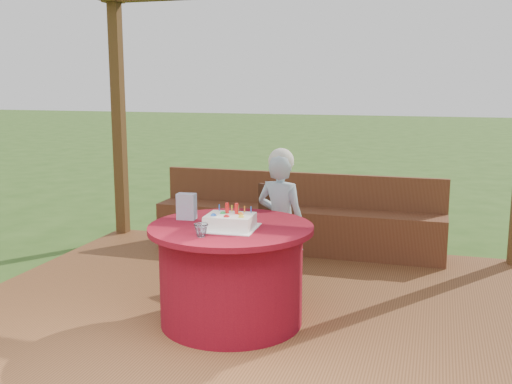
{
  "coord_description": "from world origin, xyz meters",
  "views": [
    {
      "loc": [
        1.36,
        -4.21,
        1.86
      ],
      "look_at": [
        0.0,
        0.25,
        1.0
      ],
      "focal_mm": 42.0,
      "sensor_mm": 36.0,
      "label": 1
    }
  ],
  "objects_px": {
    "chair": "(268,229)",
    "table": "(231,273)",
    "gift_bag": "(187,206)",
    "bench": "(297,226)",
    "drinking_glass": "(201,230)",
    "birthday_cake": "(230,221)",
    "elderly_woman": "(281,219)"
  },
  "relations": [
    {
      "from": "table",
      "to": "drinking_glass",
      "type": "height_order",
      "value": "drinking_glass"
    },
    {
      "from": "gift_bag",
      "to": "chair",
      "type": "bearing_deg",
      "value": 63.64
    },
    {
      "from": "table",
      "to": "gift_bag",
      "type": "relative_size",
      "value": 6.1
    },
    {
      "from": "bench",
      "to": "gift_bag",
      "type": "xyz_separation_m",
      "value": [
        -0.41,
        -1.9,
        0.56
      ]
    },
    {
      "from": "birthday_cake",
      "to": "gift_bag",
      "type": "xyz_separation_m",
      "value": [
        -0.41,
        0.18,
        0.05
      ]
    },
    {
      "from": "bench",
      "to": "chair",
      "type": "relative_size",
      "value": 3.61
    },
    {
      "from": "chair",
      "to": "drinking_glass",
      "type": "relative_size",
      "value": 8.73
    },
    {
      "from": "table",
      "to": "gift_bag",
      "type": "xyz_separation_m",
      "value": [
        -0.38,
        0.09,
        0.46
      ]
    },
    {
      "from": "chair",
      "to": "table",
      "type": "bearing_deg",
      "value": -89.22
    },
    {
      "from": "table",
      "to": "chair",
      "type": "distance_m",
      "value": 1.05
    },
    {
      "from": "bench",
      "to": "gift_bag",
      "type": "relative_size",
      "value": 15.4
    },
    {
      "from": "chair",
      "to": "bench",
      "type": "bearing_deg",
      "value": 87.41
    },
    {
      "from": "bench",
      "to": "drinking_glass",
      "type": "relative_size",
      "value": 31.46
    },
    {
      "from": "bench",
      "to": "chair",
      "type": "distance_m",
      "value": 0.97
    },
    {
      "from": "bench",
      "to": "birthday_cake",
      "type": "bearing_deg",
      "value": -90.11
    },
    {
      "from": "bench",
      "to": "chair",
      "type": "bearing_deg",
      "value": -92.59
    },
    {
      "from": "chair",
      "to": "drinking_glass",
      "type": "xyz_separation_m",
      "value": [
        -0.07,
        -1.4,
        0.33
      ]
    },
    {
      "from": "bench",
      "to": "drinking_glass",
      "type": "distance_m",
      "value": 2.41
    },
    {
      "from": "gift_bag",
      "to": "elderly_woman",
      "type": "bearing_deg",
      "value": 45.94
    },
    {
      "from": "table",
      "to": "gift_bag",
      "type": "bearing_deg",
      "value": 166.55
    },
    {
      "from": "chair",
      "to": "elderly_woman",
      "type": "distance_m",
      "value": 0.37
    },
    {
      "from": "elderly_woman",
      "to": "drinking_glass",
      "type": "bearing_deg",
      "value": -102.48
    },
    {
      "from": "chair",
      "to": "elderly_woman",
      "type": "relative_size",
      "value": 0.69
    },
    {
      "from": "chair",
      "to": "gift_bag",
      "type": "distance_m",
      "value": 1.09
    },
    {
      "from": "birthday_cake",
      "to": "elderly_woman",
      "type": "bearing_deg",
      "value": 80.58
    },
    {
      "from": "chair",
      "to": "elderly_woman",
      "type": "bearing_deg",
      "value": -55.96
    },
    {
      "from": "chair",
      "to": "gift_bag",
      "type": "bearing_deg",
      "value": -111.01
    },
    {
      "from": "birthday_cake",
      "to": "chair",
      "type": "bearing_deg",
      "value": 91.97
    },
    {
      "from": "bench",
      "to": "drinking_glass",
      "type": "xyz_separation_m",
      "value": [
        -0.11,
        -2.35,
        0.51
      ]
    },
    {
      "from": "elderly_woman",
      "to": "drinking_glass",
      "type": "xyz_separation_m",
      "value": [
        -0.25,
        -1.13,
        0.16
      ]
    },
    {
      "from": "elderly_woman",
      "to": "drinking_glass",
      "type": "height_order",
      "value": "elderly_woman"
    },
    {
      "from": "gift_bag",
      "to": "birthday_cake",
      "type": "bearing_deg",
      "value": -29.12
    }
  ]
}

